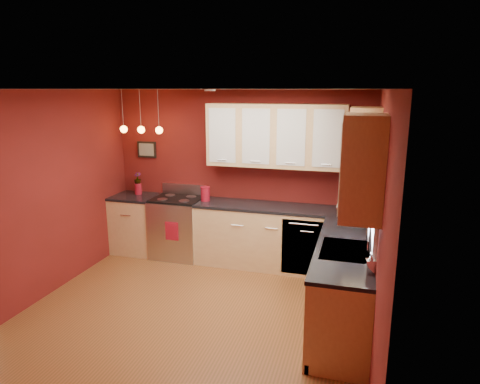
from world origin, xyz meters
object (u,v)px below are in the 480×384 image
(red_canister, at_px, (205,194))
(soap_pump, at_px, (371,263))
(gas_range, at_px, (178,227))
(coffee_maker, at_px, (360,203))
(sink, at_px, (345,252))

(red_canister, height_order, soap_pump, red_canister)
(gas_range, height_order, soap_pump, soap_pump)
(soap_pump, bearing_deg, coffee_maker, 93.39)
(sink, bearing_deg, coffee_maker, 85.52)
(gas_range, distance_m, sink, 3.05)
(red_canister, bearing_deg, gas_range, -179.23)
(soap_pump, bearing_deg, sink, 114.26)
(red_canister, xyz_separation_m, soap_pump, (2.40, -2.06, -0.01))
(sink, height_order, red_canister, sink)
(gas_range, relative_size, red_canister, 5.08)
(sink, bearing_deg, red_canister, 145.00)
(gas_range, distance_m, soap_pump, 3.57)
(coffee_maker, bearing_deg, soap_pump, -71.29)
(coffee_maker, bearing_deg, red_canister, -163.25)
(gas_range, bearing_deg, sink, -29.78)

